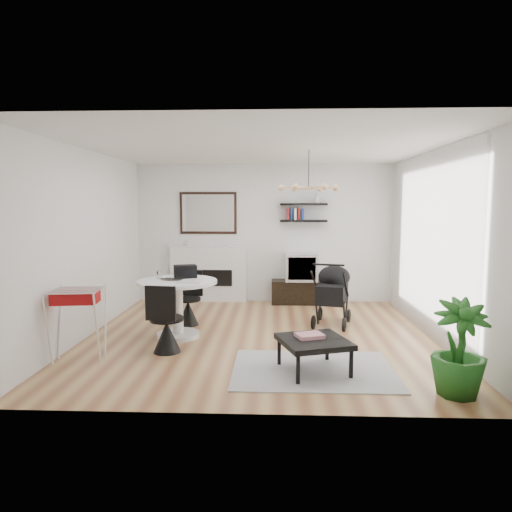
{
  "coord_description": "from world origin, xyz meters",
  "views": [
    {
      "loc": [
        0.21,
        -6.46,
        1.89
      ],
      "look_at": [
        -0.07,
        0.4,
        1.13
      ],
      "focal_mm": 32.0,
      "sensor_mm": 36.0,
      "label": 1
    }
  ],
  "objects_px": {
    "fireplace": "(208,267)",
    "coffee_table": "(314,343)",
    "tv_console": "(303,292)",
    "drying_rack": "(78,323)",
    "stroller": "(332,296)",
    "crt_tv": "(301,267)",
    "potted_plant": "(459,348)",
    "dining_table": "(178,300)"
  },
  "relations": [
    {
      "from": "dining_table",
      "to": "potted_plant",
      "type": "bearing_deg",
      "value": -30.59
    },
    {
      "from": "fireplace",
      "to": "drying_rack",
      "type": "xyz_separation_m",
      "value": [
        -1.08,
        -3.57,
        -0.21
      ]
    },
    {
      "from": "drying_rack",
      "to": "potted_plant",
      "type": "distance_m",
      "value": 4.3
    },
    {
      "from": "fireplace",
      "to": "coffee_table",
      "type": "bearing_deg",
      "value": -65.3
    },
    {
      "from": "tv_console",
      "to": "crt_tv",
      "type": "distance_m",
      "value": 0.49
    },
    {
      "from": "dining_table",
      "to": "coffee_table",
      "type": "relative_size",
      "value": 1.24
    },
    {
      "from": "tv_console",
      "to": "stroller",
      "type": "bearing_deg",
      "value": -76.31
    },
    {
      "from": "drying_rack",
      "to": "coffee_table",
      "type": "relative_size",
      "value": 0.98
    },
    {
      "from": "dining_table",
      "to": "potted_plant",
      "type": "relative_size",
      "value": 1.17
    },
    {
      "from": "stroller",
      "to": "potted_plant",
      "type": "bearing_deg",
      "value": -55.94
    },
    {
      "from": "tv_console",
      "to": "potted_plant",
      "type": "height_order",
      "value": "potted_plant"
    },
    {
      "from": "fireplace",
      "to": "drying_rack",
      "type": "bearing_deg",
      "value": -106.78
    },
    {
      "from": "dining_table",
      "to": "stroller",
      "type": "height_order",
      "value": "stroller"
    },
    {
      "from": "drying_rack",
      "to": "potted_plant",
      "type": "relative_size",
      "value": 0.93
    },
    {
      "from": "drying_rack",
      "to": "stroller",
      "type": "distance_m",
      "value": 3.81
    },
    {
      "from": "tv_console",
      "to": "dining_table",
      "type": "height_order",
      "value": "dining_table"
    },
    {
      "from": "fireplace",
      "to": "tv_console",
      "type": "distance_m",
      "value": 1.92
    },
    {
      "from": "dining_table",
      "to": "potted_plant",
      "type": "xyz_separation_m",
      "value": [
        3.22,
        -1.91,
        -0.06
      ]
    },
    {
      "from": "dining_table",
      "to": "crt_tv",
      "type": "bearing_deg",
      "value": 51.15
    },
    {
      "from": "stroller",
      "to": "tv_console",
      "type": "bearing_deg",
      "value": 119.32
    },
    {
      "from": "tv_console",
      "to": "crt_tv",
      "type": "xyz_separation_m",
      "value": [
        -0.04,
        -0.0,
        0.49
      ]
    },
    {
      "from": "fireplace",
      "to": "stroller",
      "type": "relative_size",
      "value": 2.06
    },
    {
      "from": "crt_tv",
      "to": "tv_console",
      "type": "bearing_deg",
      "value": 4.85
    },
    {
      "from": "dining_table",
      "to": "potted_plant",
      "type": "distance_m",
      "value": 3.75
    },
    {
      "from": "drying_rack",
      "to": "stroller",
      "type": "height_order",
      "value": "stroller"
    },
    {
      "from": "coffee_table",
      "to": "potted_plant",
      "type": "distance_m",
      "value": 1.51
    },
    {
      "from": "fireplace",
      "to": "tv_console",
      "type": "xyz_separation_m",
      "value": [
        1.86,
        -0.14,
        -0.46
      ]
    },
    {
      "from": "dining_table",
      "to": "stroller",
      "type": "bearing_deg",
      "value": 19.56
    },
    {
      "from": "fireplace",
      "to": "potted_plant",
      "type": "xyz_separation_m",
      "value": [
        3.14,
        -4.42,
        -0.2
      ]
    },
    {
      "from": "stroller",
      "to": "potted_plant",
      "type": "height_order",
      "value": "stroller"
    },
    {
      "from": "stroller",
      "to": "potted_plant",
      "type": "relative_size",
      "value": 1.08
    },
    {
      "from": "tv_console",
      "to": "dining_table",
      "type": "relative_size",
      "value": 1.06
    },
    {
      "from": "crt_tv",
      "to": "stroller",
      "type": "height_order",
      "value": "stroller"
    },
    {
      "from": "crt_tv",
      "to": "drying_rack",
      "type": "height_order",
      "value": "crt_tv"
    },
    {
      "from": "fireplace",
      "to": "coffee_table",
      "type": "xyz_separation_m",
      "value": [
        1.76,
        -3.82,
        -0.34
      ]
    },
    {
      "from": "drying_rack",
      "to": "tv_console",
      "type": "bearing_deg",
      "value": 41.54
    },
    {
      "from": "drying_rack",
      "to": "stroller",
      "type": "relative_size",
      "value": 0.86
    },
    {
      "from": "fireplace",
      "to": "potted_plant",
      "type": "relative_size",
      "value": 2.23
    },
    {
      "from": "tv_console",
      "to": "crt_tv",
      "type": "bearing_deg",
      "value": -175.15
    },
    {
      "from": "crt_tv",
      "to": "dining_table",
      "type": "height_order",
      "value": "crt_tv"
    },
    {
      "from": "tv_console",
      "to": "drying_rack",
      "type": "distance_m",
      "value": 4.52
    },
    {
      "from": "coffee_table",
      "to": "fireplace",
      "type": "bearing_deg",
      "value": 114.7
    }
  ]
}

